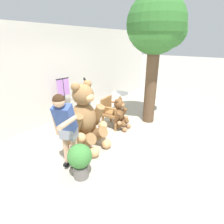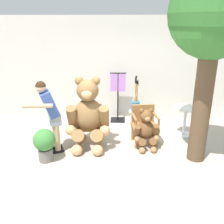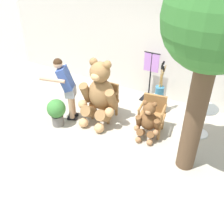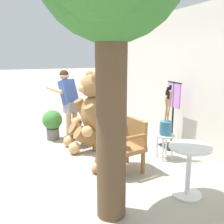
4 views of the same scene
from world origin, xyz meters
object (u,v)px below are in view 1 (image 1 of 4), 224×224
teddy_bear_large (86,117)px  potted_plant (80,159)px  teddy_bear_small (120,114)px  wooden_chair_right (111,111)px  brush_bucket (87,101)px  round_side_table (120,100)px  patio_tree (158,29)px  clothing_display_stand (65,99)px  wooden_chair_left (79,126)px  person_visitor (66,126)px  white_stool (87,110)px

teddy_bear_large → potted_plant: size_ratio=2.32×
teddy_bear_small → potted_plant: (-2.04, -0.63, -0.05)m
wooden_chair_right → brush_bucket: size_ratio=0.95×
teddy_bear_large → round_side_table: size_ratio=2.19×
patio_tree → brush_bucket: bearing=128.3°
round_side_table → potted_plant: (-3.04, -1.34, -0.05)m
wooden_chair_right → clothing_display_stand: (-0.63, 1.32, 0.26)m
wooden_chair_right → potted_plant: (-2.02, -0.92, -0.07)m
teddy_bear_large → clothing_display_stand: 1.69m
wooden_chair_left → patio_tree: (2.31, -0.73, 2.20)m
patio_tree → potted_plant: patio_tree is taller
wooden_chair_right → person_visitor: size_ratio=0.55×
wooden_chair_right → round_side_table: 1.10m
person_visitor → teddy_bear_large: bearing=19.9°
person_visitor → brush_bucket: 2.29m
person_visitor → potted_plant: (-0.05, -0.38, -0.53)m
white_stool → patio_tree: (1.24, -1.57, 2.31)m
clothing_display_stand → person_visitor: bearing=-126.0°
wooden_chair_right → person_visitor: 2.10m
brush_bucket → white_stool: bearing=-115.2°
white_stool → teddy_bear_small: bearing=-80.6°
brush_bucket → potted_plant: brush_bucket is taller
teddy_bear_small → person_visitor: (-1.99, -0.24, 0.47)m
teddy_bear_large → patio_tree: patio_tree is taller
wooden_chair_right → round_side_table: bearing=22.6°
potted_plant → round_side_table: bearing=23.8°
person_visitor → patio_tree: (3.05, -0.20, 1.74)m
brush_bucket → person_visitor: bearing=-142.7°
teddy_bear_small → white_stool: teddy_bear_small is taller
clothing_display_stand → teddy_bear_small: bearing=-68.0°
white_stool → clothing_display_stand: size_ratio=0.34×
wooden_chair_left → teddy_bear_large: (0.00, -0.27, 0.31)m
brush_bucket → potted_plant: size_ratio=1.34×
white_stool → round_side_table: size_ratio=0.64×
potted_plant → wooden_chair_left: bearing=49.6°
teddy_bear_large → teddy_bear_small: (1.25, -0.02, -0.32)m
round_side_table → brush_bucket: bearing=160.6°
wooden_chair_right → brush_bucket: (-0.17, 0.84, 0.20)m
wooden_chair_left → wooden_chair_right: 1.24m
wooden_chair_right → brush_bucket: bearing=101.3°
wooden_chair_right → teddy_bear_small: (0.02, -0.29, -0.01)m
person_visitor → patio_tree: 3.52m
round_side_table → patio_tree: 2.50m
patio_tree → person_visitor: bearing=176.3°
patio_tree → clothing_display_stand: size_ratio=2.61×
teddy_bear_small → round_side_table: (1.00, 0.71, -0.00)m
white_stool → potted_plant: 2.56m
person_visitor → potted_plant: 0.65m
teddy_bear_large → potted_plant: bearing=-140.3°
person_visitor → white_stool: bearing=37.2°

